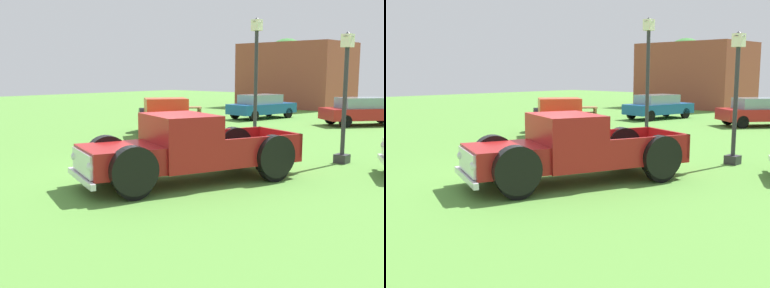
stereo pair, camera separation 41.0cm
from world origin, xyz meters
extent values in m
plane|color=#548C38|center=(0.00, 0.00, 0.00)|extent=(80.00, 80.00, 0.00)
cube|color=maroon|center=(0.37, -1.82, 0.69)|extent=(2.04, 2.03, 0.58)
cube|color=silver|center=(0.09, -2.59, 0.69)|extent=(1.38, 0.55, 0.49)
sphere|color=silver|center=(0.70, -2.78, 0.72)|extent=(0.21, 0.21, 0.21)
sphere|color=silver|center=(-0.50, -2.35, 0.72)|extent=(0.21, 0.21, 0.21)
cube|color=maroon|center=(0.87, -0.43, 1.01)|extent=(2.12, 1.88, 1.21)
cube|color=#8C9EA8|center=(0.65, -1.04, 1.27)|extent=(1.45, 0.55, 0.53)
cube|color=maroon|center=(1.47, 1.25, 0.45)|extent=(2.41, 2.68, 0.11)
cube|color=maroon|center=(2.26, 0.97, 0.80)|extent=(0.83, 2.11, 0.58)
cube|color=maroon|center=(0.68, 1.54, 0.80)|extent=(0.83, 2.11, 0.58)
cube|color=maroon|center=(1.83, 2.25, 0.80)|extent=(1.69, 0.67, 0.58)
cylinder|color=black|center=(1.20, -2.12, 0.40)|extent=(0.49, 0.83, 0.80)
cylinder|color=#B7B7BC|center=(1.21, -2.13, 0.40)|extent=(0.35, 0.39, 0.32)
cylinder|color=black|center=(1.20, -2.12, 0.60)|extent=(0.62, 1.05, 1.01)
cylinder|color=black|center=(-0.47, -1.52, 0.40)|extent=(0.49, 0.83, 0.80)
cylinder|color=#B7B7BC|center=(-0.47, -1.52, 0.40)|extent=(0.35, 0.39, 0.32)
cylinder|color=black|center=(-0.47, -1.52, 0.60)|extent=(0.62, 1.05, 1.01)
cylinder|color=black|center=(2.39, 1.20, 0.40)|extent=(0.49, 0.83, 0.80)
cylinder|color=#B7B7BC|center=(2.40, 1.20, 0.40)|extent=(0.35, 0.39, 0.32)
cylinder|color=black|center=(2.39, 1.20, 0.60)|extent=(0.62, 1.05, 1.01)
cylinder|color=black|center=(0.73, 1.80, 0.40)|extent=(0.49, 0.83, 0.80)
cylinder|color=#B7B7BC|center=(0.72, 1.80, 0.40)|extent=(0.35, 0.39, 0.32)
cylinder|color=black|center=(0.73, 1.80, 0.60)|extent=(0.62, 1.05, 1.01)
cube|color=silver|center=(0.08, -2.63, 0.36)|extent=(1.85, 0.75, 0.13)
cube|color=#D14723|center=(-6.39, 5.89, 0.65)|extent=(2.10, 2.10, 0.55)
cube|color=silver|center=(-7.00, 6.34, 0.65)|extent=(0.86, 1.13, 0.46)
sphere|color=silver|center=(-7.35, 5.84, 0.68)|extent=(0.20, 0.20, 0.20)
sphere|color=silver|center=(-6.63, 6.82, 0.68)|extent=(0.20, 0.20, 0.20)
cube|color=#D14723|center=(-5.27, 5.06, 0.95)|extent=(2.03, 2.11, 1.15)
cube|color=#8C9EA8|center=(-5.75, 5.42, 1.20)|extent=(0.89, 1.18, 0.50)
cube|color=#D14723|center=(-3.90, 4.05, 0.43)|extent=(2.67, 2.58, 0.10)
cube|color=#D14723|center=(-4.38, 3.42, 0.75)|extent=(1.73, 1.31, 0.55)
cube|color=#D14723|center=(-3.43, 4.69, 0.75)|extent=(1.73, 1.31, 0.55)
cube|color=#D14723|center=(-3.10, 3.46, 0.75)|extent=(1.05, 1.39, 0.55)
cylinder|color=black|center=(-6.88, 5.21, 0.38)|extent=(0.74, 0.63, 0.76)
cylinder|color=#B7B7BC|center=(-6.89, 5.21, 0.38)|extent=(0.39, 0.37, 0.30)
cylinder|color=black|center=(-6.88, 5.21, 0.57)|extent=(0.93, 0.79, 0.96)
cylinder|color=black|center=(-5.89, 6.56, 0.38)|extent=(0.74, 0.63, 0.76)
cylinder|color=#B7B7BC|center=(-5.88, 6.57, 0.38)|extent=(0.39, 0.37, 0.30)
cylinder|color=black|center=(-5.89, 6.56, 0.57)|extent=(0.93, 0.79, 0.96)
cylinder|color=black|center=(-4.20, 3.23, 0.38)|extent=(0.74, 0.63, 0.76)
cylinder|color=#B7B7BC|center=(-4.21, 3.22, 0.38)|extent=(0.39, 0.37, 0.30)
cylinder|color=black|center=(-4.20, 3.23, 0.57)|extent=(0.93, 0.79, 0.96)
cylinder|color=black|center=(-3.21, 4.58, 0.38)|extent=(0.74, 0.63, 0.76)
cylinder|color=#B7B7BC|center=(-3.20, 4.59, 0.38)|extent=(0.39, 0.37, 0.30)
cylinder|color=black|center=(-3.21, 4.58, 0.57)|extent=(0.93, 0.79, 0.96)
cube|color=silver|center=(-7.04, 6.37, 0.34)|extent=(1.16, 1.52, 0.12)
cube|color=#B21E1E|center=(-0.85, 14.22, 0.57)|extent=(3.77, 4.23, 0.55)
cube|color=#7F939E|center=(-0.93, 14.11, 1.10)|extent=(2.48, 2.65, 0.51)
cylinder|color=black|center=(-2.27, 13.57, 0.29)|extent=(0.50, 0.58, 0.59)
cylinder|color=black|center=(-1.10, 12.68, 0.29)|extent=(0.50, 0.58, 0.59)
cube|color=#195699|center=(-6.44, 13.66, 0.56)|extent=(2.26, 4.22, 0.55)
cube|color=#7F939E|center=(-6.47, 13.52, 1.09)|extent=(1.72, 2.44, 0.50)
cylinder|color=black|center=(-6.94, 15.12, 0.29)|extent=(0.27, 0.60, 0.58)
cylinder|color=black|center=(-5.51, 14.89, 0.29)|extent=(0.27, 0.60, 0.58)
cylinder|color=black|center=(-7.38, 12.43, 0.29)|extent=(0.27, 0.60, 0.58)
cylinder|color=black|center=(-5.94, 12.20, 0.29)|extent=(0.27, 0.60, 0.58)
cube|color=#2D2D33|center=(-0.73, 4.83, 0.12)|extent=(0.36, 0.36, 0.25)
cylinder|color=#2D2D33|center=(-0.73, 4.83, 2.08)|extent=(0.12, 0.12, 3.66)
cube|color=#F2EACC|center=(-0.73, 4.83, 4.09)|extent=(0.28, 0.28, 0.36)
cone|color=#2D2D33|center=(-0.73, 4.83, 4.27)|extent=(0.32, 0.32, 0.14)
cube|color=#2D2D33|center=(2.58, 4.43, 0.12)|extent=(0.36, 0.36, 0.25)
cylinder|color=#2D2D33|center=(2.58, 4.43, 1.75)|extent=(0.12, 0.12, 3.00)
cube|color=#F2EACC|center=(2.58, 4.43, 3.43)|extent=(0.28, 0.28, 0.36)
cone|color=#2D2D33|center=(2.58, 4.43, 3.61)|extent=(0.32, 0.32, 0.14)
cube|color=olive|center=(-8.42, 9.42, 0.75)|extent=(1.81, 1.87, 0.06)
cube|color=olive|center=(-7.98, 9.01, 0.45)|extent=(1.43, 1.51, 0.05)
cube|color=olive|center=(-8.86, 9.82, 0.45)|extent=(1.43, 1.51, 0.05)
cube|color=olive|center=(-8.96, 8.83, 0.38)|extent=(1.08, 1.01, 0.75)
cube|color=olive|center=(-7.88, 10.00, 0.38)|extent=(1.08, 1.01, 0.75)
cylinder|color=brown|center=(-9.97, 21.88, 1.15)|extent=(0.36, 0.36, 2.31)
sphere|color=#3D7F38|center=(-9.97, 21.88, 3.46)|extent=(3.06, 3.06, 3.06)
cube|color=brown|center=(-9.75, 22.88, 2.33)|extent=(7.46, 5.10, 4.66)
camera|label=1|loc=(8.30, -8.07, 2.57)|focal=43.56mm
camera|label=2|loc=(8.59, -7.79, 2.57)|focal=43.56mm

